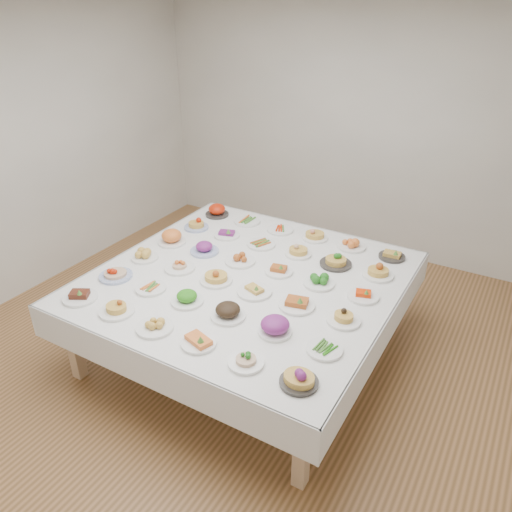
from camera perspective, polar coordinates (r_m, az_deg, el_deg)
The scene contains 38 objects.
room_envelope at distance 3.77m, azimuth -2.38°, elevation 12.04°, with size 5.02×5.02×2.81m.
display_table at distance 4.22m, azimuth -1.03°, elevation -3.12°, with size 2.44×2.44×0.75m.
dish_0 at distance 4.11m, azimuth -19.52°, elevation -4.14°, with size 0.26×0.26×0.11m.
dish_1 at distance 3.85m, azimuth -15.71°, elevation -5.50°, with size 0.26×0.26×0.14m.
dish_2 at distance 3.63m, azimuth -11.54°, elevation -7.65°, with size 0.26×0.26×0.10m.
dish_3 at distance 3.43m, azimuth -6.60°, elevation -9.36°, with size 0.24×0.24×0.11m.
dish_4 at distance 3.25m, azimuth -1.16°, elevation -11.62°, with size 0.23×0.23×0.11m.
dish_5 at distance 3.11m, azimuth 4.96°, elevation -13.36°, with size 0.24×0.24×0.15m.
dish_6 at distance 4.31m, azimuth -15.83°, elevation -1.51°, with size 0.29×0.29×0.15m.
dish_7 at distance 4.09m, azimuth -11.93°, elevation -3.55°, with size 0.24×0.24×0.05m.
dish_8 at distance 3.86m, azimuth -7.91°, elevation -4.58°, with size 0.25×0.25×0.13m.
dish_9 at distance 3.66m, azimuth -3.25°, elevation -5.96°, with size 0.30×0.30×0.16m.
dish_10 at distance 3.50m, azimuth 2.19°, elevation -7.79°, with size 0.28×0.28×0.15m.
dish_11 at distance 3.40m, azimuth 7.83°, elevation -10.46°, with size 0.24×0.24×0.05m.
dish_12 at distance 4.55m, azimuth -12.63°, elevation 0.24°, with size 0.23×0.23×0.11m.
dish_13 at distance 4.32m, azimuth -8.75°, elevation -0.93°, with size 0.26×0.26×0.12m.
dish_14 at distance 4.09m, azimuth -4.60°, elevation -1.94°, with size 0.27×0.27×0.17m.
dish_15 at distance 3.95m, azimuth -0.18°, elevation -3.77°, with size 0.27×0.27×0.10m.
dish_16 at distance 3.79m, azimuth 4.70°, elevation -5.09°, with size 0.27×0.27×0.12m.
dish_17 at distance 3.67m, azimuth 10.01°, elevation -6.72°, with size 0.25×0.25×0.13m.
dish_18 at distance 4.77m, azimuth -9.63°, elevation 2.32°, with size 0.28×0.28×0.16m.
dish_19 at distance 4.56m, azimuth -5.95°, elevation 1.18°, with size 0.26×0.26×0.15m.
dish_20 at distance 4.38m, azimuth -1.83°, elevation -0.18°, with size 0.27×0.27×0.11m.
dish_21 at distance 4.23m, azimuth 2.62°, elevation -1.51°, with size 0.23×0.23×0.09m.
dish_22 at distance 4.08m, azimuth 7.23°, elevation -2.60°, with size 0.26×0.26×0.12m.
dish_23 at distance 3.98m, azimuth 12.16°, elevation -4.25°, with size 0.24×0.24×0.09m.
dish_24 at distance 5.05m, azimuth -6.86°, elevation 3.87°, with size 0.24×0.24×0.15m.
dish_25 at distance 4.86m, azimuth -3.37°, elevation 2.79°, with size 0.25×0.25×0.11m.
dish_26 at distance 4.68m, azimuth 0.58°, elevation 1.50°, with size 0.27×0.26×0.06m.
dish_27 at distance 4.51m, azimuth 4.87°, elevation 0.86°, with size 0.24×0.24×0.14m.
dish_28 at distance 4.38m, azimuth 9.15°, elevation -0.16°, with size 0.27×0.27×0.16m.
dish_29 at distance 4.28m, azimuth 13.84°, elevation -1.31°, with size 0.29×0.28×0.17m.
dish_30 at distance 5.33m, azimuth -4.49°, elevation 5.28°, with size 0.24×0.24×0.14m.
dish_31 at distance 5.16m, azimuth -1.01°, elevation 4.10°, with size 0.26×0.26×0.06m.
dish_32 at distance 4.98m, azimuth 2.78°, elevation 3.10°, with size 0.26×0.26×0.05m.
dish_33 at distance 4.82m, azimuth 6.76°, elevation 2.76°, with size 0.27×0.26×0.16m.
dish_34 at distance 4.72m, azimuth 10.88°, elevation 1.57°, with size 0.26×0.26×0.12m.
dish_35 at distance 4.62m, azimuth 15.31°, elevation 0.27°, with size 0.23×0.23×0.10m.
Camera 1 is at (1.97, -3.05, 2.88)m, focal length 35.00 mm.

